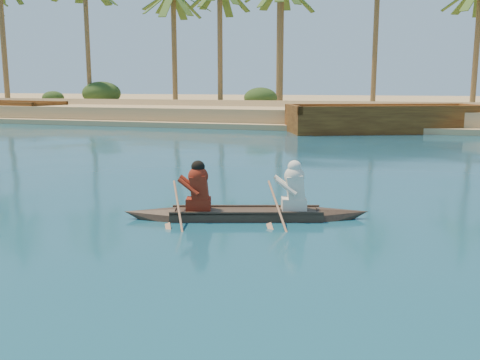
# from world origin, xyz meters

# --- Properties ---
(ground) EXTENTS (160.00, 160.00, 0.00)m
(ground) POSITION_xyz_m (0.00, 0.00, 0.00)
(ground) COLOR #0C3050
(ground) RESTS_ON ground
(sandy_embankment) EXTENTS (150.00, 51.00, 1.50)m
(sandy_embankment) POSITION_xyz_m (0.00, 46.89, 0.53)
(sandy_embankment) COLOR tan
(sandy_embankment) RESTS_ON ground
(palm_grove) EXTENTS (110.00, 14.00, 16.00)m
(palm_grove) POSITION_xyz_m (0.00, 35.00, 8.00)
(palm_grove) COLOR #3B5D20
(palm_grove) RESTS_ON ground
(shrub_cluster) EXTENTS (100.00, 6.00, 2.40)m
(shrub_cluster) POSITION_xyz_m (0.00, 31.50, 1.20)
(shrub_cluster) COLOR #223814
(shrub_cluster) RESTS_ON ground
(canoe) EXTENTS (5.51, 2.34, 1.53)m
(canoe) POSITION_xyz_m (-4.21, -0.76, 0.29)
(canoe) COLOR #3D2D21
(canoe) RESTS_ON ground
(barge_left) EXTENTS (11.65, 5.29, 1.87)m
(barge_left) POSITION_xyz_m (-33.75, 25.86, 0.66)
(barge_left) COLOR brown
(barge_left) RESTS_ON ground
(barge_mid) EXTENTS (12.73, 8.48, 2.02)m
(barge_mid) POSITION_xyz_m (-2.09, 23.20, 0.71)
(barge_mid) COLOR brown
(barge_mid) RESTS_ON ground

